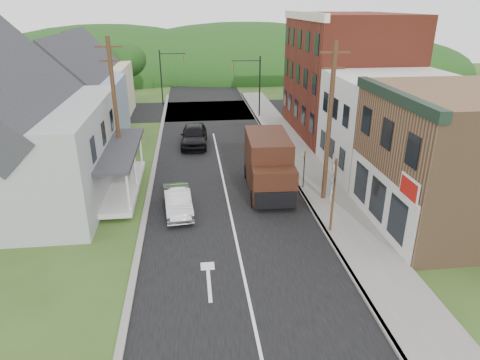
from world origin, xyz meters
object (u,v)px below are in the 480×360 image
object	(u,v)px
delivery_van	(269,165)
silver_sedan	(178,201)
warning_sign	(304,163)
dark_sedan	(194,135)
route_sign_cluster	(333,185)

from	to	relation	value
delivery_van	silver_sedan	bearing A→B (deg)	-154.32
warning_sign	dark_sedan	bearing A→B (deg)	140.93
route_sign_cluster	warning_sign	world-z (taller)	route_sign_cluster
delivery_van	dark_sedan	bearing A→B (deg)	116.91
dark_sedan	warning_sign	distance (m)	11.72
delivery_van	warning_sign	xyz separation A→B (m)	(2.17, -0.10, 0.04)
dark_sedan	delivery_van	size ratio (longest dim) A/B	0.82
dark_sedan	delivery_van	bearing A→B (deg)	-62.66
dark_sedan	delivery_van	distance (m)	10.57
delivery_van	route_sign_cluster	distance (m)	5.98
silver_sedan	delivery_van	xyz separation A→B (m)	(5.46, 2.32, 1.05)
delivery_van	warning_sign	distance (m)	2.17
silver_sedan	route_sign_cluster	bearing A→B (deg)	-28.22
silver_sedan	delivery_van	bearing A→B (deg)	17.57
dark_sedan	delivery_van	world-z (taller)	delivery_van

